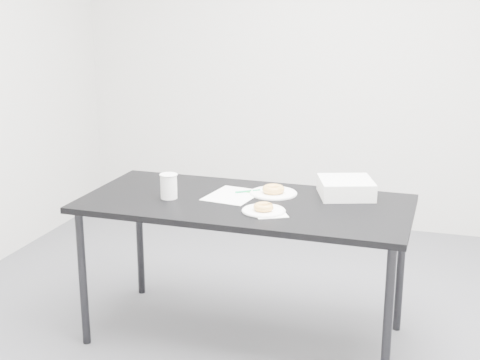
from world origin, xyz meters
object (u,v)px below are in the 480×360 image
(scorecard, at_px, (233,195))
(donut_far, at_px, (273,189))
(pen, at_px, (248,191))
(donut_near, at_px, (264,207))
(coffee_cup, at_px, (169,186))
(plate_far, at_px, (273,193))
(table, at_px, (245,212))
(plate_near, at_px, (264,211))
(bakery_box, at_px, (346,188))

(scorecard, bearing_deg, donut_far, 33.42)
(pen, distance_m, donut_far, 0.14)
(donut_near, bearing_deg, coffee_cup, 171.78)
(donut_near, xyz_separation_m, donut_far, (-0.03, 0.31, 0.00))
(scorecard, xyz_separation_m, plate_far, (0.20, 0.09, 0.00))
(donut_far, bearing_deg, table, -122.93)
(plate_near, height_order, donut_near, donut_near)
(plate_near, xyz_separation_m, bakery_box, (0.35, 0.39, 0.04))
(scorecard, distance_m, plate_near, 0.32)
(table, height_order, coffee_cup, coffee_cup)
(plate_near, distance_m, plate_far, 0.32)
(pen, distance_m, coffee_cup, 0.43)
(donut_far, bearing_deg, donut_near, -84.36)
(bakery_box, bearing_deg, pen, 171.31)
(coffee_cup, distance_m, bakery_box, 0.94)
(table, xyz_separation_m, bakery_box, (0.48, 0.24, 0.10))
(donut_far, xyz_separation_m, coffee_cup, (-0.51, -0.24, 0.04))
(scorecard, distance_m, coffee_cup, 0.34)
(table, bearing_deg, plate_near, -45.67)
(donut_near, relative_size, bakery_box, 0.37)
(donut_far, bearing_deg, scorecard, -155.26)
(donut_near, distance_m, plate_far, 0.32)
(pen, relative_size, plate_far, 0.56)
(plate_near, distance_m, coffee_cup, 0.55)
(plate_far, xyz_separation_m, bakery_box, (0.38, 0.08, 0.04))
(donut_near, relative_size, donut_far, 0.85)
(plate_near, relative_size, coffee_cup, 1.63)
(scorecard, height_order, plate_near, plate_near)
(plate_far, distance_m, bakery_box, 0.39)
(scorecard, height_order, bakery_box, bakery_box)
(bakery_box, bearing_deg, coffee_cup, -178.96)
(table, bearing_deg, donut_near, -45.67)
(bakery_box, bearing_deg, plate_far, 172.92)
(plate_far, bearing_deg, coffee_cup, -154.83)
(pen, xyz_separation_m, plate_near, (0.17, -0.30, -0.00))
(scorecard, distance_m, donut_far, 0.22)
(donut_near, height_order, bakery_box, bakery_box)
(pen, relative_size, donut_far, 1.19)
(scorecard, xyz_separation_m, bakery_box, (0.58, 0.17, 0.04))
(plate_near, bearing_deg, scorecard, 136.12)
(plate_near, bearing_deg, donut_far, 95.64)
(table, xyz_separation_m, coffee_cup, (-0.40, -0.07, 0.12))
(coffee_cup, relative_size, bakery_box, 0.48)
(plate_near, distance_m, donut_far, 0.32)
(donut_far, xyz_separation_m, bakery_box, (0.38, 0.08, 0.02))
(pen, bearing_deg, scorecard, -162.06)
(coffee_cup, xyz_separation_m, bakery_box, (0.88, 0.31, -0.02))
(scorecard, xyz_separation_m, plate_near, (0.23, -0.22, 0.00))
(pen, height_order, plate_near, pen)
(donut_near, xyz_separation_m, bakery_box, (0.35, 0.39, 0.02))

